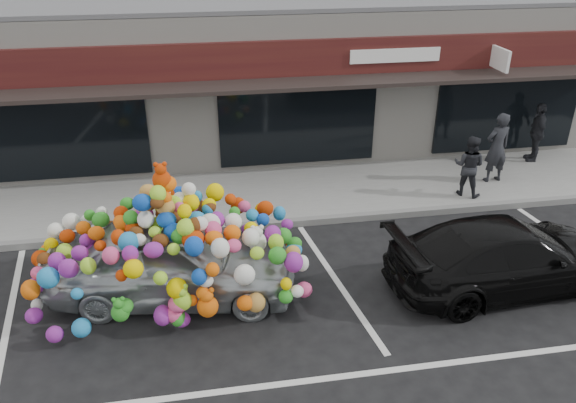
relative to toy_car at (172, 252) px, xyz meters
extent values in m
plane|color=black|center=(0.27, -0.27, -0.93)|extent=(90.00, 90.00, 0.00)
cube|color=silver|center=(0.27, 8.23, 1.17)|extent=(24.00, 6.00, 4.20)
cube|color=#370F10|center=(0.27, 5.15, 2.22)|extent=(24.00, 0.18, 0.90)
cube|color=black|center=(0.27, 4.63, 1.72)|extent=(24.00, 1.20, 0.10)
cube|color=white|center=(8.47, 4.68, 2.12)|extent=(0.08, 0.95, 0.55)
cube|color=white|center=(5.77, 5.03, 2.22)|extent=(2.40, 0.04, 0.35)
cube|color=black|center=(-2.73, 5.20, 0.52)|extent=(4.20, 0.12, 2.30)
cube|color=black|center=(3.27, 5.20, 0.52)|extent=(4.20, 0.12, 2.30)
cube|color=black|center=(9.27, 5.20, 0.52)|extent=(4.20, 0.12, 2.30)
cube|color=gray|center=(0.27, 3.73, -0.86)|extent=(26.00, 3.00, 0.15)
cube|color=slate|center=(0.27, 2.23, -0.86)|extent=(26.00, 0.18, 0.16)
cube|color=silver|center=(-2.93, -0.07, -0.93)|extent=(0.73, 4.37, 0.01)
cube|color=silver|center=(3.07, -0.07, -0.93)|extent=(0.73, 4.37, 0.01)
cube|color=silver|center=(2.27, -2.57, -0.93)|extent=(14.00, 0.12, 0.01)
imported|color=#8F9599|center=(0.00, 0.00, -0.18)|extent=(2.43, 4.64, 1.51)
ellipsoid|color=red|center=(0.00, 0.00, 1.14)|extent=(1.60, 2.04, 1.13)
sphere|color=#FFE000|center=(1.55, -0.15, 0.15)|extent=(0.34, 0.34, 0.34)
sphere|color=blue|center=(0.60, -0.97, -0.38)|extent=(0.36, 0.36, 0.36)
sphere|color=green|center=(-0.80, 0.96, -0.33)|extent=(0.30, 0.30, 0.30)
sphere|color=#DC4D86|center=(0.00, 0.00, 1.66)|extent=(0.32, 0.32, 0.32)
sphere|color=#FF4700|center=(-1.33, 0.10, 0.16)|extent=(0.30, 0.30, 0.30)
imported|color=black|center=(6.16, -0.72, -0.27)|extent=(2.19, 4.70, 1.33)
imported|color=black|center=(8.12, 3.48, 0.14)|extent=(0.73, 0.53, 1.84)
imported|color=black|center=(7.07, 2.83, -0.02)|extent=(0.94, 0.92, 1.53)
imported|color=black|center=(9.92, 4.59, 0.05)|extent=(1.05, 0.67, 1.66)
camera|label=1|loc=(0.63, -8.81, 5.38)|focal=35.00mm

